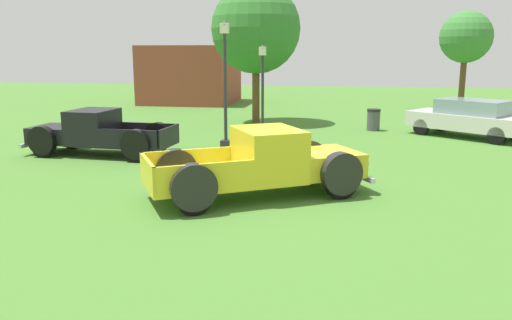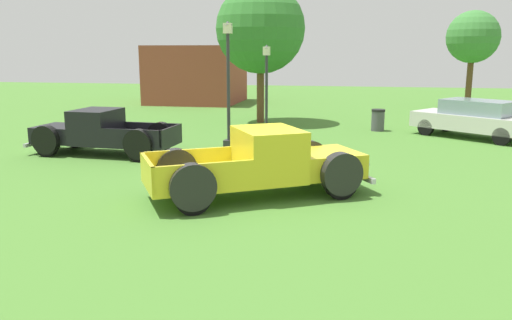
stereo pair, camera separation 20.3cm
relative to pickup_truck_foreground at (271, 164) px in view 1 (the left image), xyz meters
name	(u,v)px [view 1 (the left image)]	position (x,y,z in m)	size (l,w,h in m)	color
ground_plane	(261,192)	(-0.27, 0.19, -0.78)	(80.00, 80.00, 0.00)	#477A2D
pickup_truck_foreground	(271,164)	(0.00, 0.00, 0.00)	(5.58, 4.34, 1.64)	yellow
pickup_truck_behind_left	(92,133)	(-6.70, 3.95, -0.05)	(5.10, 2.21, 1.53)	black
sedan_distant_a	(469,118)	(6.68, 9.90, 0.03)	(4.80, 4.31, 1.54)	silver
lamp_post_near	(225,82)	(-2.56, 6.12, 1.57)	(0.36, 0.36, 4.49)	#2D2D33
lamp_post_far	(263,87)	(-1.77, 9.67, 1.16)	(0.36, 0.36, 3.70)	#2D2D33
trash_can	(373,120)	(2.97, 11.12, -0.30)	(0.59, 0.59, 0.95)	#4C4C51
oak_tree_east	(256,29)	(-2.62, 12.85, 3.70)	(4.26, 4.26, 6.62)	brown
oak_tree_west	(466,38)	(8.79, 21.88, 3.46)	(3.14, 3.14, 5.85)	brown
brick_pavilion	(191,74)	(-8.67, 21.95, 1.11)	(5.71, 5.90, 3.79)	brown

